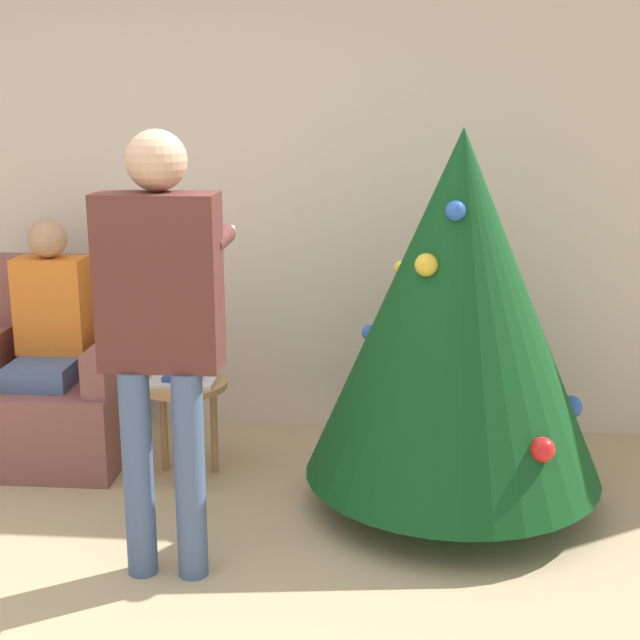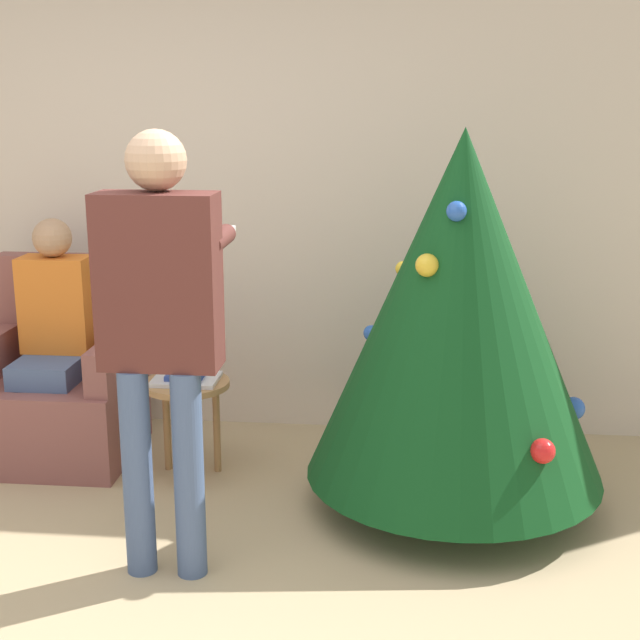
{
  "view_description": "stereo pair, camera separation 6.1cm",
  "coord_description": "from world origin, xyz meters",
  "px_view_note": "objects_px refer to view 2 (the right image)",
  "views": [
    {
      "loc": [
        1.01,
        -2.66,
        1.88
      ],
      "look_at": [
        0.73,
        0.87,
        0.97
      ],
      "focal_mm": 50.0,
      "sensor_mm": 36.0,
      "label": 1
    },
    {
      "loc": [
        1.07,
        -2.66,
        1.88
      ],
      "look_at": [
        0.73,
        0.87,
        0.97
      ],
      "focal_mm": 50.0,
      "sensor_mm": 36.0,
      "label": 2
    }
  ],
  "objects_px": {
    "christmas_tree": "(459,308)",
    "side_stool": "(187,396)",
    "armchair": "(60,390)",
    "person_seated": "(53,330)",
    "person_standing": "(160,313)"
  },
  "relations": [
    {
      "from": "armchair",
      "to": "side_stool",
      "type": "height_order",
      "value": "armchair"
    },
    {
      "from": "side_stool",
      "to": "person_standing",
      "type": "bearing_deg",
      "value": -81.23
    },
    {
      "from": "person_seated",
      "to": "armchair",
      "type": "bearing_deg",
      "value": 90.0
    },
    {
      "from": "armchair",
      "to": "person_standing",
      "type": "distance_m",
      "value": 1.58
    },
    {
      "from": "person_standing",
      "to": "side_stool",
      "type": "distance_m",
      "value": 1.08
    },
    {
      "from": "armchair",
      "to": "person_seated",
      "type": "relative_size",
      "value": 0.82
    },
    {
      "from": "christmas_tree",
      "to": "person_seated",
      "type": "bearing_deg",
      "value": 168.94
    },
    {
      "from": "christmas_tree",
      "to": "armchair",
      "type": "relative_size",
      "value": 1.68
    },
    {
      "from": "christmas_tree",
      "to": "armchair",
      "type": "height_order",
      "value": "christmas_tree"
    },
    {
      "from": "armchair",
      "to": "person_seated",
      "type": "bearing_deg",
      "value": -90.0
    },
    {
      "from": "christmas_tree",
      "to": "side_stool",
      "type": "relative_size",
      "value": 3.46
    },
    {
      "from": "armchair",
      "to": "side_stool",
      "type": "relative_size",
      "value": 2.06
    },
    {
      "from": "christmas_tree",
      "to": "armchair",
      "type": "xyz_separation_m",
      "value": [
        -2.05,
        0.43,
        -0.6
      ]
    },
    {
      "from": "christmas_tree",
      "to": "person_standing",
      "type": "distance_m",
      "value": 1.35
    },
    {
      "from": "person_standing",
      "to": "side_stool",
      "type": "relative_size",
      "value": 3.48
    }
  ]
}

